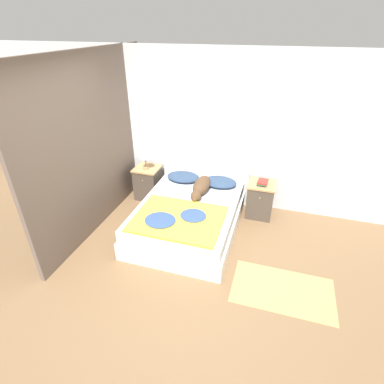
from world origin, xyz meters
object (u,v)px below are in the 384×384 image
at_px(pillow_left, 183,177).
at_px(dog, 201,187).
at_px(pillow_right, 220,182).
at_px(table_lamp, 145,155).
at_px(nightstand_left, 148,182).
at_px(bed, 188,217).
at_px(nightstand_right, 260,199).
at_px(book_stack, 262,182).

relative_size(pillow_left, dog, 0.70).
distance_m(pillow_right, table_lamp, 1.36).
bearing_deg(pillow_right, dog, -127.39).
bearing_deg(nightstand_left, bed, -36.55).
height_order(nightstand_right, book_stack, book_stack).
distance_m(bed, pillow_left, 0.84).
distance_m(bed, table_lamp, 1.38).
bearing_deg(pillow_left, pillow_right, 0.00).
height_order(pillow_left, book_stack, book_stack).
distance_m(pillow_right, dog, 0.39).
height_order(bed, pillow_right, pillow_right).
xyz_separation_m(nightstand_left, pillow_left, (0.69, -0.03, 0.23)).
relative_size(pillow_right, book_stack, 2.58).
distance_m(nightstand_left, dog, 1.17).
xyz_separation_m(pillow_left, table_lamp, (-0.69, 0.00, 0.32)).
distance_m(nightstand_right, pillow_left, 1.34).
distance_m(nightstand_right, book_stack, 0.33).
relative_size(pillow_left, table_lamp, 1.71).
relative_size(nightstand_right, table_lamp, 1.78).
height_order(nightstand_left, nightstand_right, same).
distance_m(dog, book_stack, 0.98).
height_order(bed, nightstand_left, nightstand_left).
height_order(dog, table_lamp, table_lamp).
bearing_deg(bed, book_stack, 35.59).
bearing_deg(nightstand_right, bed, -143.45).
height_order(bed, pillow_left, pillow_left).
xyz_separation_m(bed, table_lamp, (-1.01, 0.72, 0.62)).
height_order(nightstand_left, pillow_left, nightstand_left).
bearing_deg(table_lamp, dog, -15.85).
relative_size(bed, book_stack, 8.78).
bearing_deg(nightstand_right, pillow_left, -178.81).
bearing_deg(nightstand_left, pillow_left, -2.30).
xyz_separation_m(bed, dog, (0.08, 0.41, 0.33)).
bearing_deg(table_lamp, pillow_left, -0.01).
height_order(nightstand_right, dog, dog).
distance_m(nightstand_left, pillow_right, 1.34).
bearing_deg(book_stack, bed, -144.41).
relative_size(bed, dog, 2.37).
bearing_deg(table_lamp, bed, -35.53).
bearing_deg(book_stack, table_lamp, -179.93).
distance_m(bed, nightstand_right, 1.25).
distance_m(pillow_left, pillow_right, 0.64).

